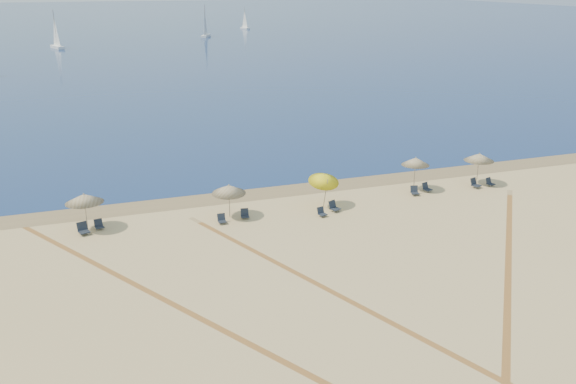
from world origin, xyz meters
name	(u,v)px	position (x,y,z in m)	size (l,w,h in m)	color
ocean	(109,20)	(0.00, 225.00, 0.01)	(500.00, 500.00, 0.00)	#0C2151
wet_sand	(270,191)	(0.00, 24.00, 0.00)	(500.00, 500.00, 0.00)	olive
umbrella_1	(84,198)	(-12.85, 20.91, 2.05)	(2.33, 2.34, 2.39)	gray
umbrella_2	(229,189)	(-4.01, 20.04, 1.93)	(2.19, 2.21, 2.28)	gray
umbrella_3	(324,178)	(2.46, 19.73, 2.09)	(2.07, 2.14, 2.67)	gray
umbrella_4	(416,161)	(10.05, 20.84, 2.23)	(2.02, 2.02, 2.57)	gray
umbrella_5	(479,157)	(15.26, 20.52, 2.14)	(2.20, 2.20, 2.49)	gray
chair_2	(83,229)	(-13.11, 20.23, 0.33)	(0.79, 0.86, 0.74)	black
chair_3	(99,225)	(-12.17, 20.77, 0.27)	(0.61, 0.68, 0.61)	black
chair_4	(222,219)	(-4.73, 19.20, 0.27)	(0.51, 0.59, 0.61)	black
chair_5	(245,214)	(-3.11, 19.57, 0.27)	(0.59, 0.66, 0.62)	black
chair_6	(322,212)	(1.74, 18.28, 0.26)	(0.61, 0.68, 0.59)	black
chair_7	(334,207)	(2.86, 18.88, 0.31)	(0.80, 0.85, 0.70)	black
chair_8	(415,191)	(9.62, 19.97, 0.28)	(0.66, 0.73, 0.65)	black
chair_9	(426,188)	(10.82, 20.35, 0.28)	(0.70, 0.76, 0.64)	black
chair_10	(475,184)	(14.70, 19.94, 0.31)	(0.78, 0.85, 0.71)	black
chair_11	(490,182)	(16.00, 19.94, 0.27)	(0.64, 0.70, 0.60)	black
sailboat_0	(245,22)	(37.30, 170.18, 1.94)	(1.97, 4.44, 6.41)	white
sailboat_2	(56,37)	(-16.32, 130.48, 2.50)	(3.16, 5.70, 8.26)	white
sailboat_3	(205,27)	(20.35, 146.91, 2.45)	(3.54, 5.53, 8.11)	white
tire_tracks	(331,287)	(-1.40, 9.12, 0.00)	(58.20, 45.52, 0.00)	tan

